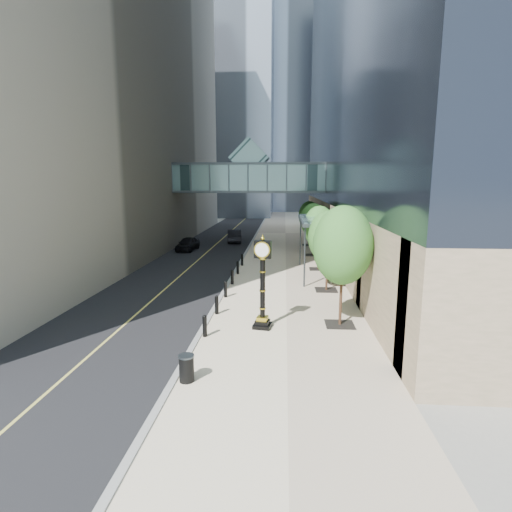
{
  "coord_description": "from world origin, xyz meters",
  "views": [
    {
      "loc": [
        0.82,
        -15.91,
        6.86
      ],
      "look_at": [
        -0.63,
        4.52,
        3.16
      ],
      "focal_mm": 28.0,
      "sensor_mm": 36.0,
      "label": 1
    }
  ],
  "objects_px": {
    "trash_bin": "(187,369)",
    "car_near": "(188,244)",
    "pedestrian": "(329,271)",
    "car_far": "(234,236)",
    "street_clock": "(263,289)"
  },
  "relations": [
    {
      "from": "street_clock",
      "to": "car_near",
      "type": "bearing_deg",
      "value": 121.92
    },
    {
      "from": "pedestrian",
      "to": "trash_bin",
      "type": "bearing_deg",
      "value": 59.73
    },
    {
      "from": "street_clock",
      "to": "trash_bin",
      "type": "bearing_deg",
      "value": -103.36
    },
    {
      "from": "street_clock",
      "to": "car_near",
      "type": "xyz_separation_m",
      "value": [
        -9.04,
        22.3,
        -1.26
      ]
    },
    {
      "from": "street_clock",
      "to": "trash_bin",
      "type": "xyz_separation_m",
      "value": [
        -2.35,
        -5.48,
        -1.46
      ]
    },
    {
      "from": "trash_bin",
      "to": "car_near",
      "type": "height_order",
      "value": "car_near"
    },
    {
      "from": "street_clock",
      "to": "car_near",
      "type": "relative_size",
      "value": 1.08
    },
    {
      "from": "trash_bin",
      "to": "car_near",
      "type": "distance_m",
      "value": 28.58
    },
    {
      "from": "pedestrian",
      "to": "car_near",
      "type": "bearing_deg",
      "value": -51.5
    },
    {
      "from": "car_near",
      "to": "car_far",
      "type": "height_order",
      "value": "car_far"
    },
    {
      "from": "trash_bin",
      "to": "car_near",
      "type": "bearing_deg",
      "value": 103.54
    },
    {
      "from": "street_clock",
      "to": "trash_bin",
      "type": "distance_m",
      "value": 6.14
    },
    {
      "from": "pedestrian",
      "to": "car_far",
      "type": "height_order",
      "value": "pedestrian"
    },
    {
      "from": "trash_bin",
      "to": "pedestrian",
      "type": "distance_m",
      "value": 15.84
    },
    {
      "from": "pedestrian",
      "to": "car_far",
      "type": "bearing_deg",
      "value": -71.54
    }
  ]
}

